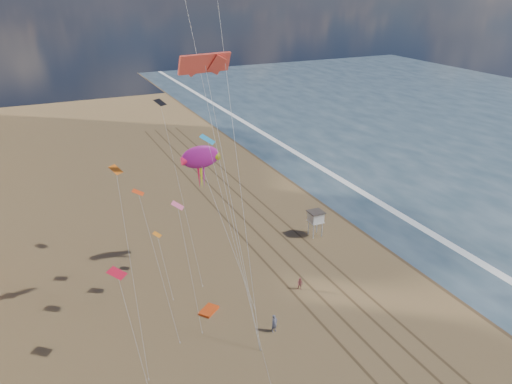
# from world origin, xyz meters

# --- Properties ---
(wet_sand) EXTENTS (260.00, 260.00, 0.00)m
(wet_sand) POSITION_xyz_m (19.00, 40.00, 0.00)
(wet_sand) COLOR #42301E
(wet_sand) RESTS_ON ground
(foam) EXTENTS (260.00, 260.00, 0.00)m
(foam) POSITION_xyz_m (23.20, 40.00, 0.00)
(foam) COLOR white
(foam) RESTS_ON ground
(tracks) EXTENTS (7.68, 120.00, 0.01)m
(tracks) POSITION_xyz_m (2.55, 30.00, 0.01)
(tracks) COLOR brown
(tracks) RESTS_ON ground
(lifeguard_stand) EXTENTS (2.03, 2.03, 3.66)m
(lifeguard_stand) POSITION_xyz_m (8.13, 28.88, 2.82)
(lifeguard_stand) COLOR white
(lifeguard_stand) RESTS_ON ground
(grounded_kite) EXTENTS (2.52, 2.39, 0.24)m
(grounded_kite) POSITION_xyz_m (-11.02, 18.85, 0.12)
(grounded_kite) COLOR #FF4B15
(grounded_kite) RESTS_ON ground
(show_kite) EXTENTS (4.51, 6.05, 17.46)m
(show_kite) POSITION_xyz_m (-8.11, 28.19, 14.00)
(show_kite) COLOR #B21B90
(show_kite) RESTS_ON ground
(kite_flyer_a) EXTENTS (0.82, 0.66, 1.96)m
(kite_flyer_a) POSITION_xyz_m (-6.17, 12.96, 0.98)
(kite_flyer_a) COLOR slate
(kite_flyer_a) RESTS_ON ground
(kite_flyer_b) EXTENTS (0.93, 0.93, 1.52)m
(kite_flyer_b) POSITION_xyz_m (-0.17, 18.34, 0.76)
(kite_flyer_b) COLOR #9B4F53
(kite_flyer_b) RESTS_ON ground
(small_kites) EXTENTS (10.97, 18.54, 15.38)m
(small_kites) POSITION_xyz_m (-15.03, 22.36, 13.83)
(small_kites) COLOR red
(small_kites) RESTS_ON ground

